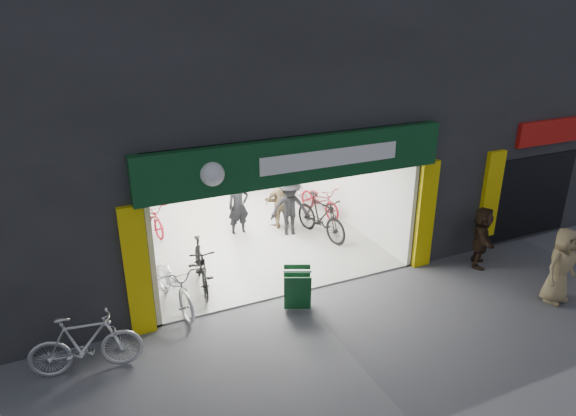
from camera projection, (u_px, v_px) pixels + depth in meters
ground at (297, 293)px, 11.12m from camera, size 60.00×60.00×0.00m
building at (250, 62)px, 14.05m from camera, size 17.00×10.27×8.00m
bike_left_front at (174, 283)px, 10.47m from camera, size 1.01×2.14×1.08m
bike_left_midfront at (201, 266)px, 11.14m from camera, size 0.75×1.89×1.11m
bike_left_midback at (151, 217)px, 13.91m from camera, size 0.90×1.81×0.91m
bike_left_back at (128, 189)px, 15.71m from camera, size 0.76×1.81×1.05m
bike_right_front at (321, 217)px, 13.55m from camera, size 0.93×2.05×1.19m
bike_right_mid at (320, 200)px, 15.03m from camera, size 0.92×1.82×0.91m
bike_right_back at (291, 182)px, 16.21m from camera, size 0.73×1.92×1.13m
parked_bike at (85, 344)px, 8.60m from camera, size 1.92×0.79×1.12m
customer_a at (238, 206)px, 13.65m from camera, size 0.62×0.43×1.63m
customer_b at (277, 200)px, 14.21m from camera, size 0.75×0.59×1.51m
customer_c at (290, 208)px, 13.56m from camera, size 1.15×0.84×1.59m
customer_d at (282, 203)px, 13.95m from camera, size 0.97×0.74×1.54m
pedestrian_near at (561, 266)px, 10.56m from camera, size 0.87×0.63×1.65m
pedestrian_far at (481, 237)px, 12.04m from camera, size 1.22×1.35×1.49m
sandwich_board at (297, 288)px, 10.44m from camera, size 0.73×0.74×0.85m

